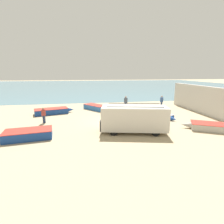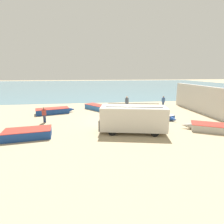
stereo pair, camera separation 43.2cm
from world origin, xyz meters
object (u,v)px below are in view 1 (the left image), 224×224
Objects in this scene: fishing_rowboat_2 at (96,107)px; fisherman_0 at (162,101)px; fishing_rowboat_0 at (53,111)px; fishing_rowboat_4 at (214,127)px; fisherman_1 at (44,114)px; fisherman_2 at (126,102)px; fishing_rowboat_1 at (26,134)px; fishing_rowboat_3 at (158,115)px; parked_van at (134,118)px.

fisherman_0 reaches higher than fishing_rowboat_2.
fishing_rowboat_0 is 0.99× the size of fishing_rowboat_4.
fisherman_2 reaches higher than fisherman_1.
fishing_rowboat_2 is at bearing -129.92° from fishing_rowboat_1.
fisherman_2 reaches higher than fishing_rowboat_2.
fishing_rowboat_3 is 0.85× the size of fishing_rowboat_4.
fishing_rowboat_0 is 17.41m from fishing_rowboat_4.
fisherman_0 is (9.39, -0.04, 0.68)m from fishing_rowboat_2.
fishing_rowboat_1 is 2.68× the size of fisherman_1.
fisherman_1 reaches higher than fishing_rowboat_4.
fishing_rowboat_1 is 2.53× the size of fisherman_0.
fisherman_2 is at bearing -178.42° from fishing_rowboat_3.
fishing_rowboat_0 reaches higher than fishing_rowboat_4.
parked_van is 3.61× the size of fisherman_1.
fisherman_0 is at bearing -41.53° from fisherman_1.
parked_van is 6.10m from fishing_rowboat_3.
parked_van is 8.56m from fishing_rowboat_1.
fisherman_0 reaches higher than fishing_rowboat_3.
parked_van is 9.95m from fishing_rowboat_2.
fishing_rowboat_0 is 5.62m from fishing_rowboat_2.
fisherman_2 reaches higher than fisherman_0.
fishing_rowboat_0 is at bearing -33.51° from parked_van.
fisherman_1 is at bearing -103.94° from fishing_rowboat_1.
fisherman_0 is (15.41, 9.72, 0.67)m from fishing_rowboat_1.
fishing_rowboat_2 is 8.47m from fishing_rowboat_3.
fishing_rowboat_1 is (-8.51, -0.16, -0.89)m from parked_van.
fishing_rowboat_1 is at bearing 48.16° from fisherman_2.
fishing_rowboat_0 is 1.24× the size of fishing_rowboat_2.
fishing_rowboat_4 is 15.92m from fisherman_1.
fishing_rowboat_1 reaches higher than fishing_rowboat_2.
fishing_rowboat_3 is at bearing -133.71° from fisherman_0.
fisherman_2 is (-5.37, -0.40, 0.08)m from fisherman_0.
fishing_rowboat_2 is 0.94× the size of fishing_rowboat_3.
fisherman_1 is (-14.99, -5.49, -0.06)m from fisherman_0.
fishing_rowboat_4 is (14.99, -8.85, -0.02)m from fishing_rowboat_0.
fisherman_0 is at bearing 52.23° from fishing_rowboat_2.
parked_van reaches higher than fishing_rowboat_4.
fishing_rowboat_1 is at bearing 25.93° from fishing_rowboat_4.
fisherman_0 is at bearing -60.95° from fishing_rowboat_4.
fishing_rowboat_1 reaches higher than fishing_rowboat_3.
fishing_rowboat_2 is 14.08m from fishing_rowboat_4.
fishing_rowboat_4 is 11.37m from fisherman_2.
parked_van reaches higher than fishing_rowboat_3.
fishing_rowboat_3 is at bearing -121.48° from parked_van.
fisherman_1 is (-8.09, 4.07, -0.27)m from parked_van.
fishing_rowboat_4 reaches higher than fishing_rowboat_3.
fishing_rowboat_1 reaches higher than fishing_rowboat_4.
fisherman_0 is at bearing -170.48° from fisherman_2.
fisherman_1 is at bearing 10.47° from fishing_rowboat_4.
parked_van reaches higher than fishing_rowboat_1.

